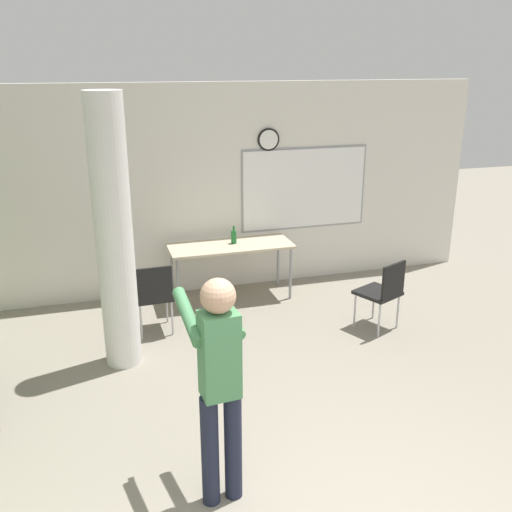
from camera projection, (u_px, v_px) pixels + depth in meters
name	position (u px, v px, depth m)	size (l,w,h in m)	color
wall_back	(202.00, 190.00, 7.65)	(8.00, 0.15, 2.80)	silver
support_pillar	(114.00, 236.00, 5.66)	(0.37, 0.37, 2.80)	white
folding_table	(231.00, 249.00, 7.52)	(1.63, 0.64, 0.76)	beige
bottle_on_table	(234.00, 237.00, 7.53)	(0.07, 0.07, 0.24)	#1E6B2D
chair_mid_room	(383.00, 290.00, 6.67)	(0.58, 0.58, 0.87)	black
chair_table_left	(154.00, 293.00, 6.58)	(0.45, 0.45, 0.87)	black
person_playing_front	(219.00, 375.00, 3.90)	(0.42, 0.67, 1.73)	#1E2338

